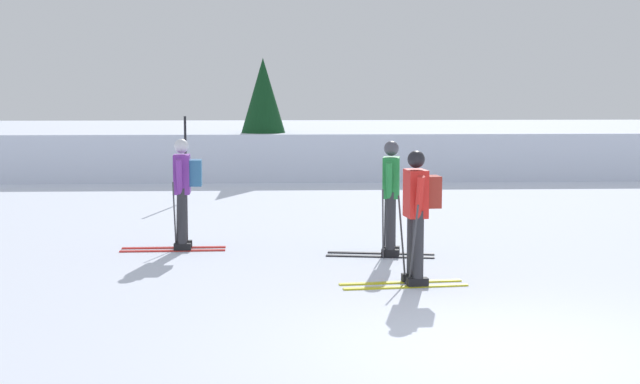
# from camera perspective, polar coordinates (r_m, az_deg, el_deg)

# --- Properties ---
(ground_plane) EXTENTS (120.00, 120.00, 0.00)m
(ground_plane) POSITION_cam_1_polar(r_m,az_deg,el_deg) (9.22, 11.73, -9.52)
(ground_plane) COLOR silver
(far_snow_ridge) EXTENTS (80.00, 8.54, 1.26)m
(far_snow_ridge) POSITION_cam_1_polar(r_m,az_deg,el_deg) (28.77, 1.83, 2.70)
(far_snow_ridge) COLOR silver
(far_snow_ridge) RESTS_ON ground
(skier_red) EXTENTS (1.63, 1.00, 1.71)m
(skier_red) POSITION_cam_1_polar(r_m,az_deg,el_deg) (11.91, 5.90, -1.12)
(skier_red) COLOR gold
(skier_red) RESTS_ON ground
(skier_purple) EXTENTS (1.61, 1.00, 1.71)m
(skier_purple) POSITION_cam_1_polar(r_m,az_deg,el_deg) (14.56, -8.26, 0.23)
(skier_purple) COLOR red
(skier_purple) RESTS_ON ground
(skier_green) EXTENTS (1.64, 0.99, 1.71)m
(skier_green) POSITION_cam_1_polar(r_m,az_deg,el_deg) (13.93, 4.28, -0.16)
(skier_green) COLOR black
(skier_green) RESTS_ON ground
(trail_marker_pole) EXTENTS (0.05, 0.05, 1.86)m
(trail_marker_pole) POSITION_cam_1_polar(r_m,az_deg,el_deg) (20.65, -8.13, 1.99)
(trail_marker_pole) COLOR black
(trail_marker_pole) RESTS_ON ground
(conifer_far_left) EXTENTS (1.59, 1.59, 3.25)m
(conifer_far_left) POSITION_cam_1_polar(r_m,az_deg,el_deg) (25.33, -3.46, 5.05)
(conifer_far_left) COLOR #513823
(conifer_far_left) RESTS_ON ground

